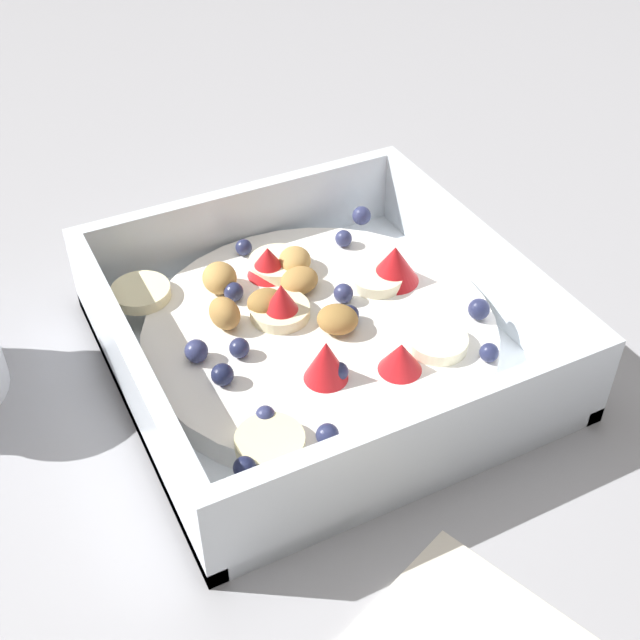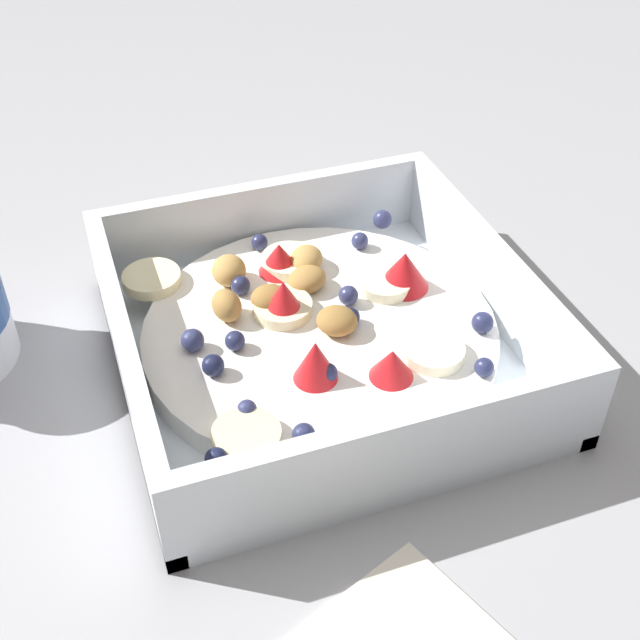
% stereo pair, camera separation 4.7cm
% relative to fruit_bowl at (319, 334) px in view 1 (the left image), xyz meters
% --- Properties ---
extents(ground_plane, '(2.40, 2.40, 0.00)m').
position_rel_fruit_bowl_xyz_m(ground_plane, '(-0.02, 0.02, -0.02)').
color(ground_plane, '#9E9EA3').
extents(fruit_bowl, '(0.23, 0.23, 0.06)m').
position_rel_fruit_bowl_xyz_m(fruit_bowl, '(0.00, 0.00, 0.00)').
color(fruit_bowl, white).
rests_on(fruit_bowl, ground).
extents(spoon, '(0.04, 0.17, 0.01)m').
position_rel_fruit_bowl_xyz_m(spoon, '(0.16, -0.03, -0.01)').
color(spoon, silver).
rests_on(spoon, ground).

